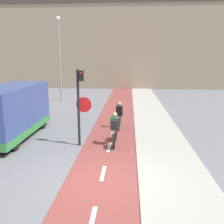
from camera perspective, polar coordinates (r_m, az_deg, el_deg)
ground_plane at (r=8.22m, az=-2.42°, el=-15.44°), size 120.00×120.00×0.00m
bike_lane at (r=8.22m, az=-2.41°, el=-15.36°), size 2.33×60.00×0.02m
sidewalk_strip at (r=8.31m, az=14.64°, el=-15.34°), size 2.40×60.00×0.05m
building_row_background at (r=34.14m, az=2.65°, el=14.86°), size 60.00×5.20×10.82m
traffic_light_pole at (r=10.83m, az=-7.29°, el=2.83°), size 0.67×0.25×3.36m
street_lamp_far at (r=23.23m, az=-11.95°, el=13.52°), size 0.36×0.36×7.37m
cyclist_near at (r=11.08m, az=0.60°, el=-4.04°), size 0.46×1.71×1.50m
cyclist_far at (r=13.79m, az=1.66°, el=-1.00°), size 0.46×1.69×1.48m
van at (r=13.00m, az=-22.09°, el=-0.12°), size 2.05×5.31×2.52m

